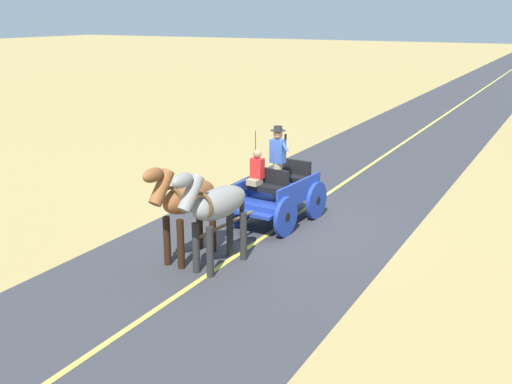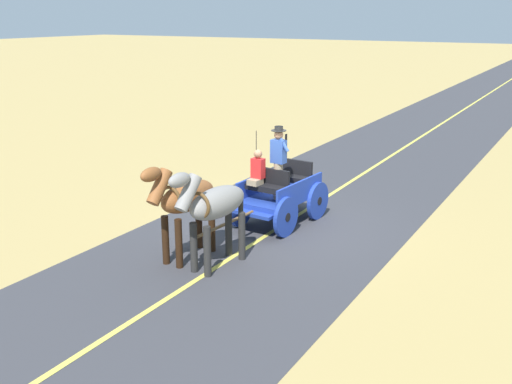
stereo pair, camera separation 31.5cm
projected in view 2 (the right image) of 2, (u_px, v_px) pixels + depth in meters
The scene contains 6 objects.
ground_plane at pixel (283, 225), 14.98m from camera, with size 200.00×200.00×0.00m, color tan.
road_surface at pixel (283, 225), 14.98m from camera, with size 5.99×160.00×0.01m, color #38383D.
road_centre_stripe at pixel (283, 225), 14.98m from camera, with size 0.12×160.00×0.00m, color #DBCC4C.
horse_drawn_carriage at pixel (278, 192), 14.89m from camera, with size 1.60×4.52×2.50m.
horse_near_side at pixel (214, 206), 12.14m from camera, with size 0.76×2.15×2.21m.
horse_off_side at pixel (185, 200), 12.56m from camera, with size 0.68×2.14×2.21m.
Camera 2 is at (-6.42, 12.61, 5.04)m, focal length 42.52 mm.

